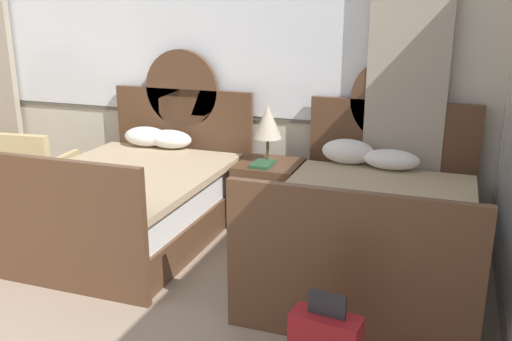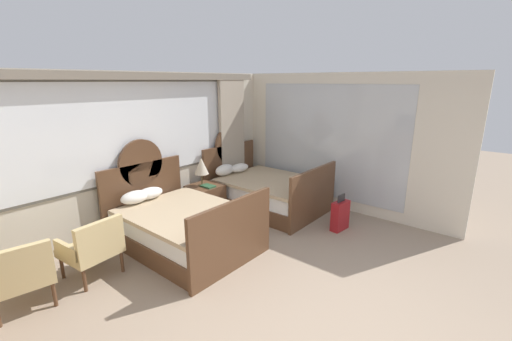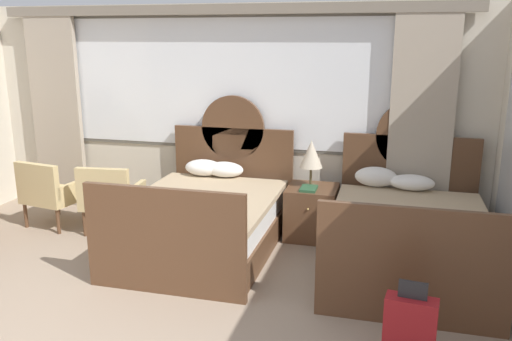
{
  "view_description": "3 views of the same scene",
  "coord_description": "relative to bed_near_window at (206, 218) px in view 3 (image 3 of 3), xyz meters",
  "views": [
    {
      "loc": [
        2.77,
        -1.31,
        2.05
      ],
      "look_at": [
        1.41,
        2.53,
        0.83
      ],
      "focal_mm": 39.16,
      "sensor_mm": 36.0,
      "label": 1
    },
    {
      "loc": [
        -2.83,
        -1.12,
        2.55
      ],
      "look_at": [
        1.36,
        2.34,
        1.07
      ],
      "focal_mm": 23.31,
      "sensor_mm": 36.0,
      "label": 2
    },
    {
      "loc": [
        2.06,
        -2.35,
        2.31
      ],
      "look_at": [
        0.79,
        2.5,
        1.03
      ],
      "focal_mm": 36.93,
      "sensor_mm": 36.0,
      "label": 3
    }
  ],
  "objects": [
    {
      "name": "armchair_by_window_centre",
      "position": [
        -2.11,
        0.2,
        0.09
      ],
      "size": [
        0.73,
        0.73,
        0.84
      ],
      "color": "tan",
      "rests_on": "ground_plane"
    },
    {
      "name": "bed_near_mirror",
      "position": [
        2.15,
        -0.0,
        -0.0
      ],
      "size": [
        1.54,
        2.18,
        1.6
      ],
      "color": "brown",
      "rests_on": "ground_plane"
    },
    {
      "name": "bed_near_window",
      "position": [
        0.0,
        0.0,
        0.0
      ],
      "size": [
        1.54,
        2.18,
        1.6
      ],
      "color": "brown",
      "rests_on": "ground_plane"
    },
    {
      "name": "wall_back_window",
      "position": [
        -0.13,
        1.12,
        1.09
      ],
      "size": [
        6.43,
        0.22,
        2.7
      ],
      "color": "beige",
      "rests_on": "ground_plane"
    },
    {
      "name": "book_on_nightstand",
      "position": [
        1.05,
        0.53,
        0.27
      ],
      "size": [
        0.18,
        0.26,
        0.03
      ],
      "color": "#285133",
      "rests_on": "nightstand_between_beds"
    },
    {
      "name": "table_lamp_on_nightstand",
      "position": [
        1.05,
        0.69,
        0.63
      ],
      "size": [
        0.27,
        0.27,
        0.54
      ],
      "color": "brown",
      "rests_on": "nightstand_between_beds"
    },
    {
      "name": "armchair_by_window_left",
      "position": [
        -1.28,
        0.2,
        0.09
      ],
      "size": [
        0.7,
        0.7,
        0.84
      ],
      "color": "tan",
      "rests_on": "ground_plane"
    },
    {
      "name": "suitcase_on_floor",
      "position": [
        2.15,
        -1.66,
        -0.09
      ],
      "size": [
        0.38,
        0.2,
        0.65
      ],
      "color": "maroon",
      "rests_on": "ground_plane"
    },
    {
      "name": "nightstand_between_beds",
      "position": [
        1.08,
        0.64,
        -0.05
      ],
      "size": [
        0.58,
        0.6,
        0.61
      ],
      "color": "brown",
      "rests_on": "ground_plane"
    }
  ]
}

